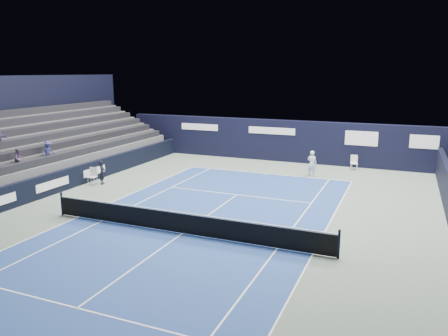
{
  "coord_description": "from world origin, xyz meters",
  "views": [
    {
      "loc": [
        8.28,
        -15.24,
        6.65
      ],
      "look_at": [
        -1.04,
        7.03,
        1.3
      ],
      "focal_mm": 35.0,
      "sensor_mm": 36.0,
      "label": 1
    }
  ],
  "objects_px": {
    "folding_chair_back_b": "(355,162)",
    "folding_chair_back_a": "(354,161)",
    "tennis_player": "(312,163)",
    "tennis_net": "(182,222)",
    "line_judge_chair": "(93,175)"
  },
  "relations": [
    {
      "from": "line_judge_chair",
      "to": "tennis_player",
      "type": "relative_size",
      "value": 0.61
    },
    {
      "from": "folding_chair_back_b",
      "to": "tennis_player",
      "type": "bearing_deg",
      "value": -138.45
    },
    {
      "from": "folding_chair_back_b",
      "to": "tennis_player",
      "type": "distance_m",
      "value": 3.9
    },
    {
      "from": "folding_chair_back_a",
      "to": "line_judge_chair",
      "type": "relative_size",
      "value": 1.0
    },
    {
      "from": "folding_chair_back_a",
      "to": "tennis_player",
      "type": "relative_size",
      "value": 0.61
    },
    {
      "from": "line_judge_chair",
      "to": "tennis_player",
      "type": "bearing_deg",
      "value": 19.97
    },
    {
      "from": "tennis_net",
      "to": "tennis_player",
      "type": "xyz_separation_m",
      "value": [
        2.89,
        12.34,
        0.34
      ]
    },
    {
      "from": "folding_chair_back_b",
      "to": "tennis_net",
      "type": "xyz_separation_m",
      "value": [
        -5.22,
        -15.45,
        -0.02
      ]
    },
    {
      "from": "folding_chair_back_b",
      "to": "line_judge_chair",
      "type": "xyz_separation_m",
      "value": [
        -14.02,
        -10.27,
        0.06
      ]
    },
    {
      "from": "folding_chair_back_b",
      "to": "tennis_net",
      "type": "relative_size",
      "value": 0.07
    },
    {
      "from": "line_judge_chair",
      "to": "tennis_player",
      "type": "xyz_separation_m",
      "value": [
        11.68,
        7.16,
        0.26
      ]
    },
    {
      "from": "line_judge_chair",
      "to": "folding_chair_back_a",
      "type": "bearing_deg",
      "value": 24.61
    },
    {
      "from": "tennis_player",
      "to": "folding_chair_back_b",
      "type": "bearing_deg",
      "value": 53.08
    },
    {
      "from": "folding_chair_back_b",
      "to": "folding_chair_back_a",
      "type": "bearing_deg",
      "value": -135.88
    },
    {
      "from": "folding_chair_back_b",
      "to": "tennis_net",
      "type": "distance_m",
      "value": 16.31
    }
  ]
}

